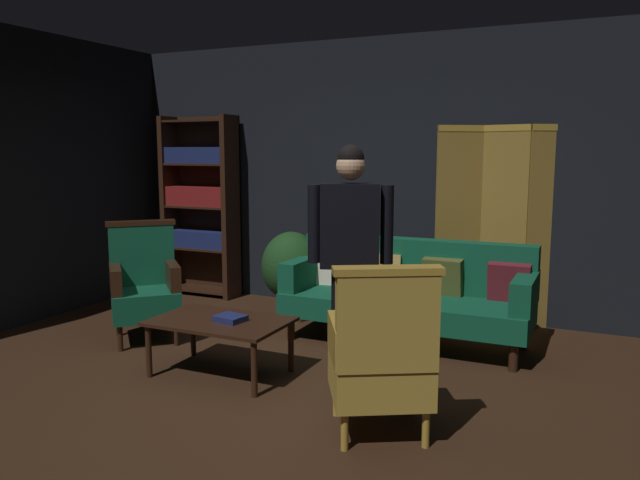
% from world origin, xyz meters
% --- Properties ---
extents(ground_plane, '(10.00, 10.00, 0.00)m').
position_xyz_m(ground_plane, '(0.00, 0.00, 0.00)').
color(ground_plane, '#331E11').
extents(back_wall, '(7.20, 0.10, 2.80)m').
position_xyz_m(back_wall, '(0.00, 2.45, 1.40)').
color(back_wall, black).
rests_on(back_wall, ground_plane).
extents(side_wall_left, '(0.10, 3.60, 2.80)m').
position_xyz_m(side_wall_left, '(-3.00, 0.60, 1.40)').
color(side_wall_left, black).
rests_on(side_wall_left, ground_plane).
extents(folding_screen, '(1.23, 0.42, 1.90)m').
position_xyz_m(folding_screen, '(1.20, 2.35, 0.99)').
color(folding_screen, olive).
rests_on(folding_screen, ground_plane).
extents(bookshelf, '(0.90, 0.32, 2.05)m').
position_xyz_m(bookshelf, '(-2.15, 2.19, 1.07)').
color(bookshelf, black).
rests_on(bookshelf, ground_plane).
extents(velvet_couch, '(2.12, 0.78, 0.88)m').
position_xyz_m(velvet_couch, '(0.55, 1.46, 0.46)').
color(velvet_couch, black).
rests_on(velvet_couch, ground_plane).
extents(coffee_table, '(1.00, 0.64, 0.42)m').
position_xyz_m(coffee_table, '(-0.48, 0.07, 0.37)').
color(coffee_table, black).
rests_on(coffee_table, ground_plane).
extents(armchair_gilt_accent, '(0.79, 0.78, 1.04)m').
position_xyz_m(armchair_gilt_accent, '(0.94, -0.39, 0.49)').
color(armchair_gilt_accent, '#B78E33').
rests_on(armchair_gilt_accent, ground_plane).
extents(armchair_wing_left, '(0.82, 0.82, 1.04)m').
position_xyz_m(armchair_wing_left, '(-1.59, 0.54, 0.49)').
color(armchair_wing_left, black).
rests_on(armchair_wing_left, ground_plane).
extents(standing_figure, '(0.56, 0.33, 1.70)m').
position_xyz_m(standing_figure, '(0.48, 0.26, 1.03)').
color(standing_figure, black).
rests_on(standing_figure, ground_plane).
extents(potted_plant, '(0.59, 0.59, 0.88)m').
position_xyz_m(potted_plant, '(-0.69, 1.63, 0.51)').
color(potted_plant, brown).
rests_on(potted_plant, ground_plane).
extents(book_navy_cloth, '(0.24, 0.20, 0.04)m').
position_xyz_m(book_navy_cloth, '(-0.39, 0.07, 0.44)').
color(book_navy_cloth, navy).
rests_on(book_navy_cloth, coffee_table).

